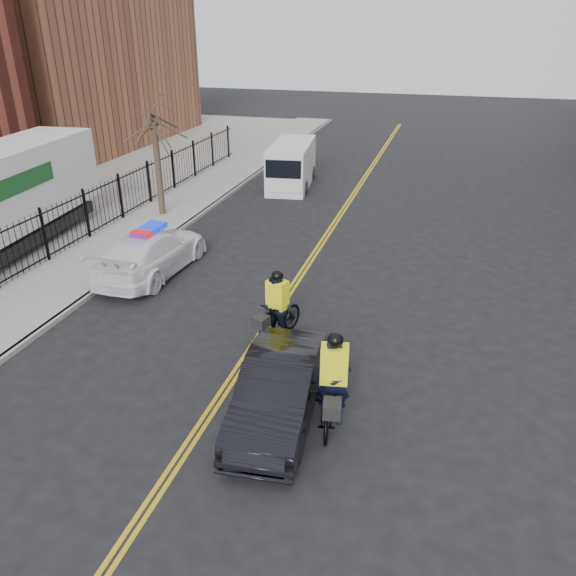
% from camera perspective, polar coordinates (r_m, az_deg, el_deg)
% --- Properties ---
extents(ground, '(120.00, 120.00, 0.00)m').
position_cam_1_polar(ground, '(14.75, -4.36, -7.21)').
color(ground, black).
rests_on(ground, ground).
extents(center_line_left, '(0.10, 60.00, 0.01)m').
position_cam_1_polar(center_line_left, '(21.61, 2.78, 3.93)').
color(center_line_left, gold).
rests_on(center_line_left, ground).
extents(center_line_right, '(0.10, 60.00, 0.01)m').
position_cam_1_polar(center_line_right, '(21.58, 3.19, 3.88)').
color(center_line_right, gold).
rests_on(center_line_right, ground).
extents(sidewalk, '(3.00, 60.00, 0.15)m').
position_cam_1_polar(sidewalk, '(24.28, -14.58, 5.76)').
color(sidewalk, gray).
rests_on(sidewalk, ground).
extents(curb, '(0.20, 60.00, 0.15)m').
position_cam_1_polar(curb, '(23.57, -11.40, 5.49)').
color(curb, gray).
rests_on(curb, ground).
extents(iron_fence, '(0.12, 28.00, 2.00)m').
position_cam_1_polar(iron_fence, '(24.78, -17.85, 8.01)').
color(iron_fence, black).
rests_on(iron_fence, ground).
extents(warehouse_far, '(14.00, 18.00, 14.00)m').
position_cam_1_polar(warehouse_far, '(44.97, -23.38, 22.46)').
color(warehouse_far, brown).
rests_on(warehouse_far, ground).
extents(street_tree, '(3.20, 3.20, 4.80)m').
position_cam_1_polar(street_tree, '(25.13, -13.37, 14.75)').
color(street_tree, '#34291E').
rests_on(street_tree, sidewalk).
extents(police_cruiser, '(2.27, 5.27, 1.67)m').
position_cam_1_polar(police_cruiser, '(19.86, -13.70, 3.54)').
color(police_cruiser, white).
rests_on(police_cruiser, ground).
extents(dark_sedan, '(1.89, 4.50, 1.44)m').
position_cam_1_polar(dark_sedan, '(12.36, -1.01, -10.33)').
color(dark_sedan, black).
rests_on(dark_sedan, ground).
extents(cargo_van, '(2.55, 5.47, 2.21)m').
position_cam_1_polar(cargo_van, '(30.01, 0.32, 12.31)').
color(cargo_van, silver).
rests_on(cargo_van, ground).
extents(cyclist_near, '(1.17, 2.36, 2.21)m').
position_cam_1_polar(cyclist_near, '(12.27, 4.61, -10.45)').
color(cyclist_near, black).
rests_on(cyclist_near, ground).
extents(cyclist_far, '(1.18, 2.11, 2.05)m').
position_cam_1_polar(cyclist_far, '(15.21, -1.09, -2.51)').
color(cyclist_far, black).
rests_on(cyclist_far, ground).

